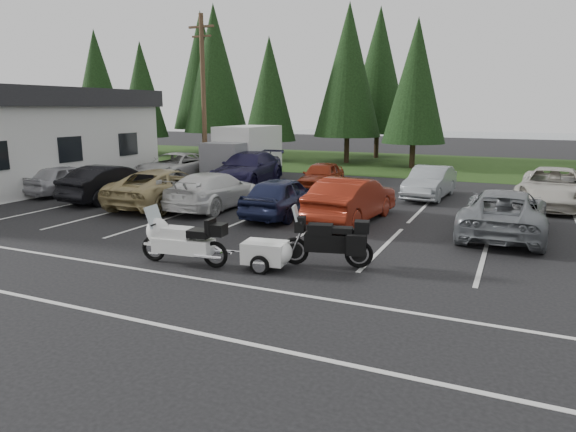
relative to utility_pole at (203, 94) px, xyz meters
The scene contains 29 objects.
ground 16.31m from the utility_pole, 50.19° to the right, with size 120.00×120.00×0.00m, color black.
grass_strip 16.31m from the utility_pole, 50.19° to the left, with size 80.00×16.00×0.01m, color #1A3611.
lake_water 45.47m from the utility_pole, 71.97° to the left, with size 70.00×50.00×0.02m, color gray.
utility_pole is the anchor object (origin of this frame).
box_truck 3.85m from the utility_pole, 14.04° to the left, with size 2.40×5.60×2.90m, color silver, non-canonical shape.
stall_markings 14.90m from the utility_pole, 45.00° to the right, with size 32.00×16.00×0.01m, color silver.
conifer_0 20.90m from the utility_pole, 149.74° to the left, with size 4.58×4.58×10.66m.
conifer_1 15.14m from the utility_pole, 142.52° to the left, with size 3.96×3.96×9.22m.
conifer_2 12.56m from the utility_pole, 119.05° to the left, with size 5.10×5.10×11.89m.
conifer_3 9.43m from the utility_pole, 93.04° to the left, with size 3.87×3.87×9.02m.
conifer_4 12.13m from the utility_pole, 65.36° to the left, with size 4.80×4.80×11.17m.
conifer_5 13.89m from the utility_pole, 43.83° to the left, with size 4.14×4.14×9.63m.
conifer_back_a 18.20m from the utility_pole, 123.69° to the left, with size 5.28×5.28×12.30m.
conifer_back_b 16.75m from the utility_pole, 68.84° to the left, with size 4.97×4.97×11.58m.
car_near_0 9.11m from the utility_pole, 108.13° to the right, with size 1.64×4.06×1.38m, color #B7B6BB.
car_near_1 9.13m from the utility_pole, 85.72° to the right, with size 1.63×4.66×1.54m, color black.
car_near_2 9.84m from the utility_pole, 66.89° to the right, with size 2.54×5.50×1.53m, color tan.
car_near_3 10.52m from the utility_pole, 54.78° to the right, with size 2.04×5.01×1.45m, color white.
car_near_4 12.59m from the utility_pole, 43.34° to the right, with size 1.75×4.35×1.48m, color #1A2041.
car_near_5 14.35m from the utility_pole, 35.16° to the right, with size 1.66×4.75×1.56m, color maroon.
car_near_6 18.54m from the utility_pole, 26.16° to the right, with size 2.42×5.26×1.46m, color slate.
car_far_0 4.55m from the utility_pole, 102.80° to the right, with size 2.55×5.53×1.54m, color silver.
car_far_1 5.56m from the utility_pole, 24.08° to the right, with size 2.34×5.77×1.67m, color #1A173A.
car_far_2 8.98m from the utility_pole, 12.86° to the right, with size 1.61×4.00×1.36m, color maroon.
car_far_3 13.76m from the utility_pole, ahead, with size 1.48×4.25×1.40m, color gray.
car_far_4 18.42m from the utility_pole, ahead, with size 2.58×5.59×1.55m, color beige.
touring_motorcycle 17.64m from the utility_pole, 58.66° to the right, with size 2.72×0.84×1.50m, color white, non-canonical shape.
cargo_trailer 18.47m from the utility_pole, 52.16° to the right, with size 1.54×0.86×0.71m, color white, non-canonical shape.
adventure_motorcycle 18.56m from the utility_pole, 47.25° to the right, with size 2.57×0.89×1.57m, color black, non-canonical shape.
Camera 1 is at (6.56, -13.08, 3.93)m, focal length 32.00 mm.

